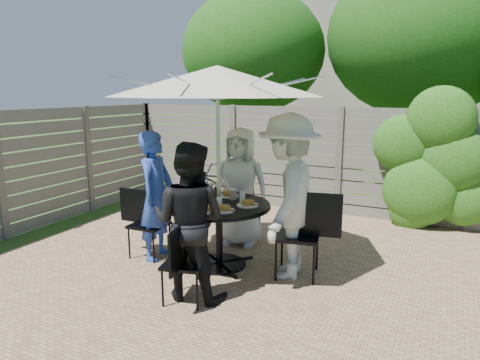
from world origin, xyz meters
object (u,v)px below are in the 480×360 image
at_px(glass_left, 195,198).
at_px(syrup_jug, 216,195).
at_px(umbrella, 217,81).
at_px(plate_back, 229,194).
at_px(glass_right, 242,197).
at_px(chair_left, 149,237).
at_px(glass_back, 218,192).
at_px(coffee_cup, 233,195).
at_px(plate_extra, 224,209).
at_px(plate_right, 248,204).
at_px(bicycle, 219,182).
at_px(chair_front, 185,279).
at_px(plate_left, 191,199).
at_px(person_front, 189,222).
at_px(person_right, 288,197).
at_px(person_left, 156,196).
at_px(chair_right, 299,252).
at_px(glass_front, 219,204).
at_px(patio_table, 219,223).
at_px(chair_back, 243,222).
at_px(person_back, 240,187).
at_px(plate_front, 207,209).

distance_m(glass_left, syrup_jug, 0.25).
xyz_separation_m(umbrella, plate_back, (-0.05, 0.36, -1.38)).
bearing_deg(glass_right, chair_left, -167.28).
bearing_deg(glass_back, coffee_cup, -3.06).
bearing_deg(coffee_cup, plate_extra, -73.37).
relative_size(plate_right, bicycle, 0.15).
height_order(chair_front, plate_left, plate_left).
bearing_deg(person_front, chair_front, 90.63).
xyz_separation_m(person_right, syrup_jug, (-0.89, -0.07, -0.06)).
height_order(person_left, chair_right, person_left).
distance_m(person_right, coffee_cup, 0.77).
bearing_deg(plate_right, glass_front, -126.61).
relative_size(patio_table, person_front, 0.84).
bearing_deg(coffee_cup, syrup_jug, -125.38).
bearing_deg(patio_table, plate_back, 97.89).
distance_m(chair_front, glass_front, 0.94).
bearing_deg(chair_left, plate_left, 5.17).
bearing_deg(bicycle, chair_front, -62.78).
bearing_deg(bicycle, chair_right, -41.33).
bearing_deg(glass_left, glass_back, 74.89).
height_order(plate_right, plate_extra, same).
height_order(umbrella, chair_front, umbrella).
relative_size(chair_front, person_front, 0.52).
relative_size(plate_right, glass_right, 1.86).
bearing_deg(bicycle, person_front, -62.23).
xyz_separation_m(plate_back, syrup_jug, (-0.02, -0.32, 0.06)).
relative_size(umbrella, chair_back, 3.08).
bearing_deg(chair_left, glass_right, 10.13).
height_order(chair_right, plate_right, chair_right).
bearing_deg(chair_left, plate_right, 5.24).
xyz_separation_m(patio_table, chair_front, (0.13, -0.95, -0.30)).
height_order(person_back, syrup_jug, person_back).
distance_m(umbrella, person_back, 1.62).
bearing_deg(glass_front, person_back, 103.39).
bearing_deg(chair_left, bicycle, 95.65).
distance_m(person_back, coffee_cup, 0.62).
xyz_separation_m(plate_right, bicycle, (-1.68, 2.39, -0.37)).
relative_size(plate_back, plate_front, 1.00).
distance_m(chair_back, person_left, 1.38).
height_order(patio_table, coffee_cup, coffee_cup).
bearing_deg(patio_table, chair_back, 97.84).
distance_m(chair_back, coffee_cup, 0.95).
relative_size(person_back, plate_left, 6.26).
height_order(person_front, plate_back, person_front).
bearing_deg(umbrella, plate_extra, -51.15).
xyz_separation_m(person_left, glass_left, (0.58, -0.03, 0.05)).
bearing_deg(person_left, plate_right, -90.00).
bearing_deg(chair_back, coffee_cup, 10.41).
xyz_separation_m(plate_left, glass_front, (0.50, -0.19, 0.05)).
xyz_separation_m(chair_back, person_back, (0.02, -0.13, 0.54)).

